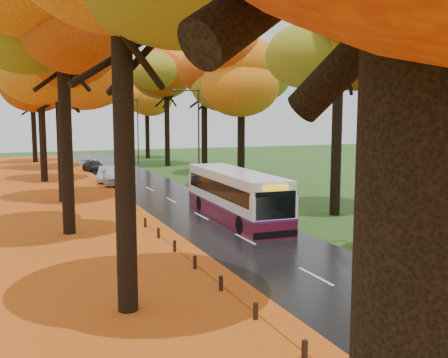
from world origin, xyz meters
TOP-DOWN VIEW (x-y plane):
  - ground at (0.00, 0.00)m, footprint 160.00×160.00m
  - road at (0.00, 25.00)m, footprint 6.50×90.00m
  - centre_line at (0.00, 25.00)m, footprint 0.12×90.00m
  - leaf_verge at (-9.00, 25.00)m, footprint 12.00×90.00m
  - leaf_drift at (-3.05, 25.00)m, footprint 0.90×90.00m
  - trees_left at (-7.18, 27.06)m, footprint 9.20×74.00m
  - trees_right at (7.19, 26.91)m, footprint 9.30×74.20m
  - bollard_row at (-3.70, 4.70)m, footprint 0.11×23.51m
  - streetlamp_near at (3.95, 8.00)m, footprint 2.45×0.18m
  - streetlamp_mid at (3.95, 30.00)m, footprint 2.45×0.18m
  - streetlamp_far at (3.95, 52.00)m, footprint 2.45×0.18m
  - bus at (1.44, 16.39)m, footprint 2.79×10.41m
  - car_white at (-2.35, 33.67)m, footprint 1.72×4.20m
  - car_silver at (-2.35, 35.76)m, footprint 2.48×4.41m
  - car_dark at (-2.18, 44.95)m, footprint 2.43×4.19m

SIDE VIEW (x-z plane):
  - ground at x=0.00m, z-range 0.00..0.00m
  - leaf_verge at x=-9.00m, z-range 0.00..0.02m
  - road at x=0.00m, z-range 0.00..0.04m
  - leaf_drift at x=-3.05m, z-range 0.04..0.05m
  - centre_line at x=0.00m, z-range 0.04..0.05m
  - bollard_row at x=-3.70m, z-range 0.00..0.52m
  - car_dark at x=-2.18m, z-range 0.04..1.18m
  - car_silver at x=-2.35m, z-range 0.04..1.42m
  - car_white at x=-2.35m, z-range 0.04..1.47m
  - bus at x=1.44m, z-range 0.10..2.82m
  - streetlamp_near at x=3.95m, z-range 0.71..8.71m
  - streetlamp_mid at x=3.95m, z-range 0.71..8.71m
  - streetlamp_far at x=3.95m, z-range 0.71..8.71m
  - trees_left at x=-7.18m, z-range 2.59..16.48m
  - trees_right at x=7.19m, z-range 2.71..16.67m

